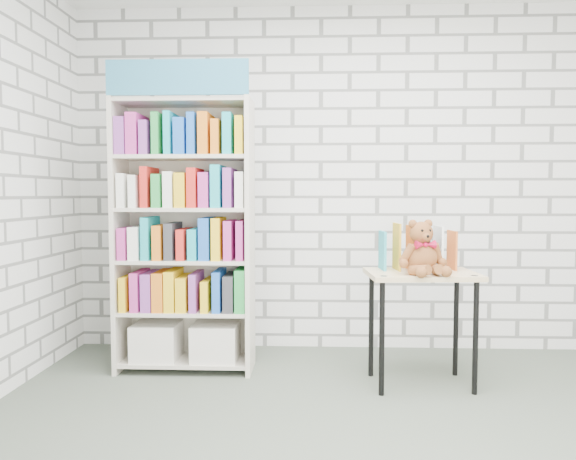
{
  "coord_description": "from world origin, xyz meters",
  "views": [
    {
      "loc": [
        -0.3,
        -2.64,
        1.28
      ],
      "look_at": [
        -0.46,
        0.95,
        1.05
      ],
      "focal_mm": 35.0,
      "sensor_mm": 36.0,
      "label": 1
    }
  ],
  "objects": [
    {
      "name": "ground",
      "position": [
        0.0,
        0.0,
        0.0
      ],
      "size": [
        4.5,
        4.5,
        0.0
      ],
      "primitive_type": "plane",
      "color": "#464F43",
      "rests_on": "ground"
    },
    {
      "name": "room_shell",
      "position": [
        0.0,
        0.0,
        1.78
      ],
      "size": [
        4.52,
        4.02,
        2.81
      ],
      "color": "silver",
      "rests_on": "ground"
    },
    {
      "name": "bookshelf",
      "position": [
        -1.22,
        1.36,
        1.0
      ],
      "size": [
        0.98,
        0.38,
        2.19
      ],
      "color": "beige",
      "rests_on": "ground"
    },
    {
      "name": "display_table",
      "position": [
        0.43,
        1.09,
        0.66
      ],
      "size": [
        0.74,
        0.54,
        0.76
      ],
      "color": "tan",
      "rests_on": "ground"
    },
    {
      "name": "table_books",
      "position": [
        0.42,
        1.2,
        0.91
      ],
      "size": [
        0.51,
        0.25,
        0.29
      ],
      "color": "teal",
      "rests_on": "display_table"
    },
    {
      "name": "teddy_bear",
      "position": [
        0.41,
        0.98,
        0.9
      ],
      "size": [
        0.32,
        0.32,
        0.35
      ],
      "color": "brown",
      "rests_on": "display_table"
    }
  ]
}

